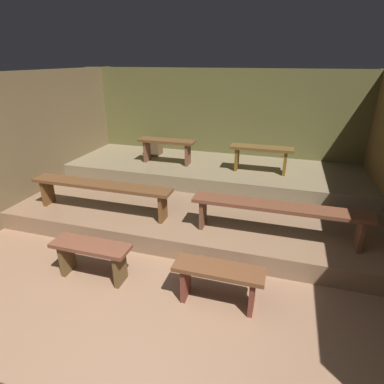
{
  "coord_description": "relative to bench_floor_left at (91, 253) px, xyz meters",
  "views": [
    {
      "loc": [
        1.22,
        -1.57,
        2.39
      ],
      "look_at": [
        -0.06,
        2.69,
        0.47
      ],
      "focal_mm": 29.08,
      "sensor_mm": 36.0,
      "label": 1
    }
  ],
  "objects": [
    {
      "name": "wall_back",
      "position": [
        0.74,
        3.8,
        0.77
      ],
      "size": [
        6.22,
        0.06,
        2.21
      ],
      "primitive_type": "cube",
      "color": "brown",
      "rests_on": "ground"
    },
    {
      "name": "bench_lower_left",
      "position": [
        -0.51,
        1.09,
        0.31
      ],
      "size": [
        2.17,
        0.29,
        0.45
      ],
      "color": "#57351D",
      "rests_on": "platform_lower"
    },
    {
      "name": "wooden_crate_middle",
      "position": [
        -0.6,
        3.27,
        0.35
      ],
      "size": [
        0.29,
        0.29,
        0.29
      ],
      "primitive_type": "cube",
      "color": "brown",
      "rests_on": "platform_middle"
    },
    {
      "name": "ground",
      "position": [
        0.74,
        1.4,
        -0.37
      ],
      "size": [
        6.22,
        5.54,
        0.08
      ],
      "primitive_type": "cube",
      "color": "brown"
    },
    {
      "name": "bench_floor_left",
      "position": [
        0.0,
        0.0,
        0.0
      ],
      "size": [
        0.93,
        0.29,
        0.45
      ],
      "color": "brown",
      "rests_on": "ground"
    },
    {
      "name": "bench_middle_right",
      "position": [
        1.62,
        2.81,
        0.54
      ],
      "size": [
        1.07,
        0.29,
        0.45
      ],
      "color": "brown",
      "rests_on": "platform_middle"
    },
    {
      "name": "platform_middle",
      "position": [
        0.74,
        2.95,
        0.07
      ],
      "size": [
        5.42,
        1.65,
        0.27
      ],
      "primitive_type": "cube",
      "color": "#726349",
      "rests_on": "platform_lower"
    },
    {
      "name": "wall_left",
      "position": [
        -2.0,
        1.4,
        0.77
      ],
      "size": [
        0.06,
        5.54,
        2.21
      ],
      "primitive_type": "cube",
      "color": "brown",
      "rests_on": "ground"
    },
    {
      "name": "platform_lower",
      "position": [
        0.74,
        2.18,
        -0.2
      ],
      "size": [
        5.42,
        3.18,
        0.27
      ],
      "primitive_type": "cube",
      "color": "brown",
      "rests_on": "ground"
    },
    {
      "name": "bench_middle_left",
      "position": [
        -0.13,
        2.81,
        0.54
      ],
      "size": [
        1.07,
        0.29,
        0.45
      ],
      "color": "#55361B",
      "rests_on": "platform_middle"
    },
    {
      "name": "bench_lower_right",
      "position": [
        2.0,
        1.09,
        0.31
      ],
      "size": [
        2.17,
        0.29,
        0.45
      ],
      "color": "brown",
      "rests_on": "platform_lower"
    },
    {
      "name": "bench_floor_right",
      "position": [
        1.49,
        0.0,
        0.0
      ],
      "size": [
        0.93,
        0.29,
        0.45
      ],
      "color": "brown",
      "rests_on": "ground"
    }
  ]
}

